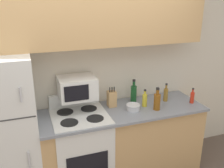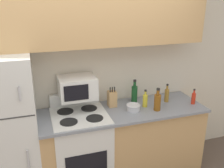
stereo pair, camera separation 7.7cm
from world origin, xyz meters
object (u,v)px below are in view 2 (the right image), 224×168
stove (81,149)px  bowl (133,107)px  bottle_vinegar (167,95)px  bottle_cooking_spray (145,100)px  microwave (77,87)px  bottle_wine_green (134,93)px  bottle_hot_sauce (193,98)px  refrigerator (5,132)px  knife_block (112,99)px  bottle_whiskey (157,102)px

stove → bowl: 0.80m
bottle_vinegar → bottle_cooking_spray: bearing=-170.2°
microwave → bottle_cooking_spray: (0.81, -0.13, -0.21)m
bottle_wine_green → bottle_cooking_spray: bearing=-69.4°
bottle_hot_sauce → refrigerator: bearing=176.9°
refrigerator → stove: refrigerator is taller
refrigerator → microwave: refrigerator is taller
knife_block → bottle_vinegar: knife_block is taller
microwave → knife_block: 0.47m
bottle_cooking_spray → bottle_wine_green: size_ratio=0.73×
bottle_vinegar → refrigerator: bearing=-178.7°
bottle_cooking_spray → bottle_wine_green: bottle_wine_green is taller
refrigerator → knife_block: refrigerator is taller
refrigerator → knife_block: (1.24, 0.12, 0.18)m
microwave → bottle_cooking_spray: size_ratio=1.91×
bowl → bottle_wine_green: bottle_wine_green is taller
bowl → bottle_vinegar: size_ratio=0.70×
microwave → bottle_wine_green: size_ratio=1.40×
bottle_vinegar → microwave: bearing=176.3°
stove → bottle_hot_sauce: (1.44, -0.11, 0.52)m
bottle_vinegar → bottle_whiskey: bearing=-140.5°
stove → knife_block: bearing=17.3°
bottle_wine_green → bottle_vinegar: size_ratio=1.25×
refrigerator → bottle_wine_green: 1.58m
microwave → bowl: size_ratio=2.51×
knife_block → bottle_cooking_spray: size_ratio=1.16×
bottle_wine_green → microwave: bearing=-176.1°
bottle_hot_sauce → knife_block: bearing=166.2°
knife_block → bottle_hot_sauce: 1.03m
refrigerator → bottle_hot_sauce: 2.25m
bottle_vinegar → knife_block: bearing=173.7°
microwave → refrigerator: bearing=-171.7°
bottle_hot_sauce → bottle_vinegar: size_ratio=0.83×
stove → microwave: microwave is taller
knife_block → bottle_hot_sauce: (1.00, -0.25, -0.02)m
bottle_wine_green → bottle_vinegar: bottle_wine_green is taller
stove → microwave: 0.75m
refrigerator → bowl: refrigerator is taller
knife_block → bottle_whiskey: 0.55m
bowl → bottle_vinegar: (0.51, 0.12, 0.05)m
knife_block → bottle_hot_sauce: size_ratio=1.28×
bowl → bottle_wine_green: (0.11, 0.24, 0.08)m
bottle_vinegar → bottle_wine_green: bearing=162.7°
microwave → bottle_vinegar: 1.16m
bowl → bottle_hot_sauce: bearing=-3.7°
bottle_hot_sauce → bottle_whiskey: size_ratio=0.71×
refrigerator → bottle_whiskey: (1.72, -0.15, 0.19)m
bowl → bottle_whiskey: bottle_whiskey is taller
bottle_cooking_spray → bottle_whiskey: (0.09, -0.14, 0.02)m
knife_block → bottle_cooking_spray: (0.38, -0.14, -0.01)m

